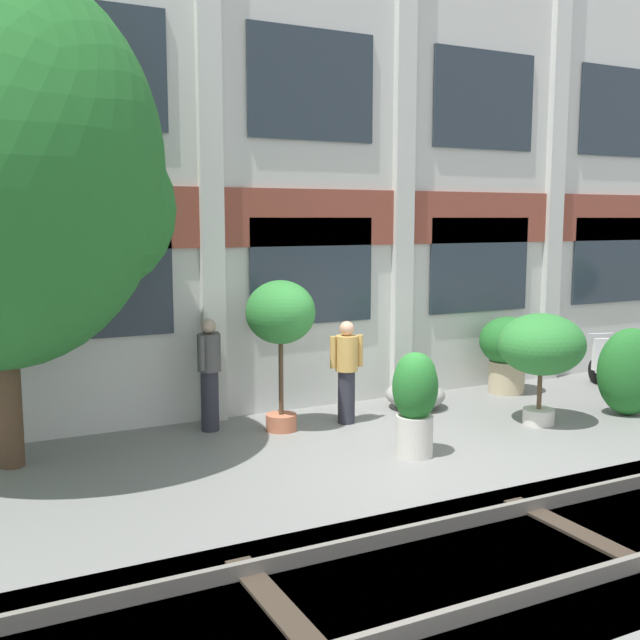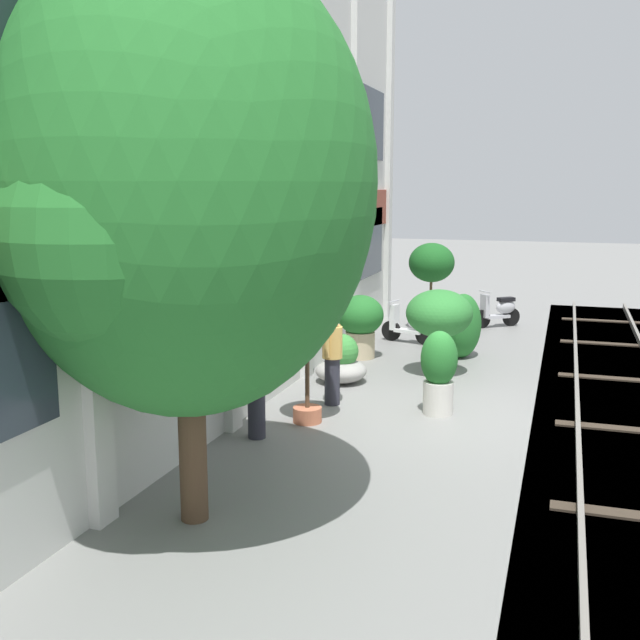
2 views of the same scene
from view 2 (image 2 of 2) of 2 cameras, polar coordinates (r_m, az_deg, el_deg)
name	(u,v)px [view 2 (image 2 of 2)]	position (r m, az deg, el deg)	size (l,w,h in m)	color
ground_plane	(431,414)	(12.37, 8.46, -7.12)	(80.00, 80.00, 0.00)	slate
apartment_facade	(255,150)	(12.69, -4.97, 12.80)	(17.29, 0.64, 8.54)	silver
rail_tracks	(627,441)	(12.30, 22.37, -8.55)	(24.93, 2.80, 0.43)	#423F3A
broadleaf_tree	(185,193)	(7.94, -10.27, 9.51)	(4.18, 3.98, 6.14)	#4C3826
potted_plant_tall_urn	(307,318)	(11.46, -0.99, 0.16)	(1.01, 1.01, 2.21)	#B76647
potted_plant_ribbed_drum	(360,321)	(16.03, 3.09, -0.10)	(1.00, 1.00, 1.36)	tan
potted_plant_wide_bowl	(341,363)	(14.10, 1.62, -3.28)	(0.97, 0.97, 0.93)	gray
potted_plant_terracotta_small	(432,264)	(19.15, 8.50, 4.26)	(1.15, 1.15, 2.24)	gray
potted_plant_low_pan	(439,315)	(14.66, 9.07, 0.36)	(1.29, 1.29, 1.69)	beige
potted_plant_glazed_jar	(439,370)	(12.22, 9.05, -3.77)	(0.60, 0.60, 1.37)	beige
scooter_near_curb	(411,325)	(17.70, 6.93, -0.36)	(0.63, 1.35, 0.98)	black
scooter_second_parked	(499,310)	(20.13, 13.48, 0.71)	(0.93, 1.14, 0.98)	black
resident_by_doorway	(332,356)	(12.57, 0.94, -2.78)	(0.53, 0.34, 1.56)	#282833
resident_watching_tracks	(256,379)	(10.94, -4.89, -4.51)	(0.41, 0.40, 1.66)	#282833
topiary_hedge	(462,326)	(16.31, 10.78, -0.45)	(1.03, 0.70, 1.39)	#236B28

